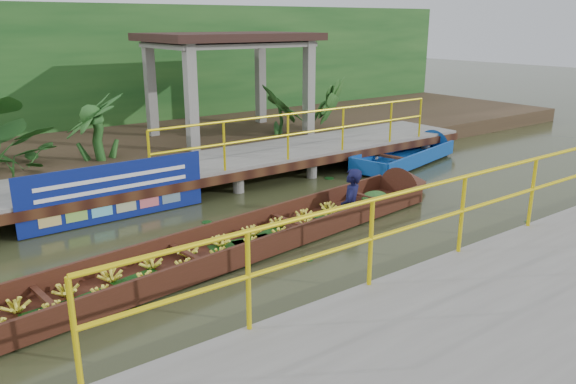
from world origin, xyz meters
TOP-DOWN VIEW (x-y plane):
  - ground at (0.00, 0.00)m, footprint 80.00×80.00m
  - land_strip at (0.00, 7.50)m, footprint 30.00×8.00m
  - far_dock at (0.02, 3.43)m, footprint 16.00×2.06m
  - near_dock at (1.00, -4.20)m, footprint 18.00×2.40m
  - pavilion at (3.00, 6.30)m, footprint 4.40×3.00m
  - foliage_backdrop at (0.00, 10.00)m, footprint 30.00×0.80m
  - vendor_boat at (-0.36, -0.03)m, footprint 10.23×2.15m
  - moored_blue_boat at (6.59, 2.50)m, footprint 4.16×1.95m
  - blue_banner at (-1.72, 2.48)m, footprint 3.40×0.04m
  - tropical_plants at (-1.25, 5.30)m, footprint 14.25×1.25m

SIDE VIEW (x-z plane):
  - ground at x=0.00m, z-range 0.00..0.00m
  - moored_blue_boat at x=6.59m, z-range -0.31..0.65m
  - vendor_boat at x=-0.36m, z-range -0.80..1.21m
  - land_strip at x=0.00m, z-range 0.00..0.45m
  - near_dock at x=1.00m, z-range -0.56..1.16m
  - far_dock at x=0.02m, z-range -0.35..1.30m
  - blue_banner at x=-1.72m, z-range 0.02..1.09m
  - tropical_plants at x=-1.25m, z-range 0.45..2.01m
  - foliage_backdrop at x=0.00m, z-range 0.00..4.00m
  - pavilion at x=3.00m, z-range 1.32..4.32m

